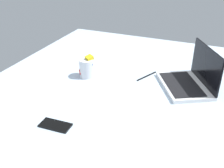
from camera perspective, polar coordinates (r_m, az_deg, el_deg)
bed_mattress at (r=154.57cm, az=-0.45°, el=-3.35°), size 180.00×140.00×18.00cm
laptop at (r=153.26cm, az=16.41°, el=0.84°), size 40.05×36.28×23.00cm
snack_cup at (r=158.92cm, az=-5.46°, el=3.51°), size 9.00×10.08×13.57cm
cell_phone at (r=121.72cm, az=-12.09°, el=-8.66°), size 7.34×14.25×0.80cm
charger_cable at (r=161.60cm, az=7.45°, el=1.69°), size 15.69×7.67×0.60cm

